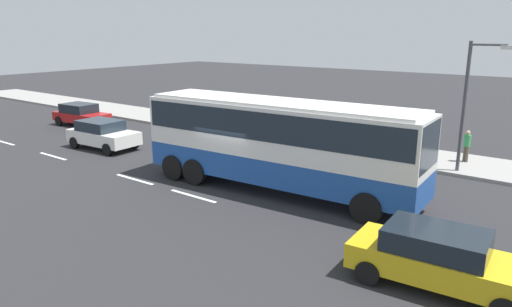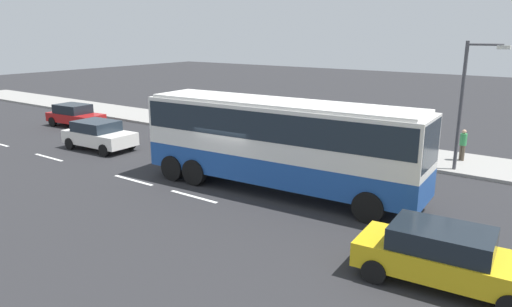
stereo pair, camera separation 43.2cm
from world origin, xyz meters
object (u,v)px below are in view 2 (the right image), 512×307
Objects in this scene: car_white_minivan at (99,135)px; pedestrian_near_curb at (463,143)px; street_lamp at (467,96)px; coach_bus at (278,136)px; car_red_compact at (75,115)px; car_yellow_taxi at (445,256)px.

pedestrian_near_curb reaches higher than car_white_minivan.
car_white_minivan is 0.73× the size of street_lamp.
street_lamp is at bearing 49.41° from coach_bus.
pedestrian_near_curb reaches higher than car_red_compact.
street_lamp is at bearing 18.58° from car_white_minivan.
pedestrian_near_curb is at bearing 24.08° from car_white_minivan.
coach_bus is 10.15m from pedestrian_near_curb.
pedestrian_near_curb is at bearing 99.98° from street_lamp.
pedestrian_near_curb is (23.49, 5.57, 0.24)m from car_red_compact.
street_lamp reaches higher than car_yellow_taxi.
car_white_minivan is 18.83m from pedestrian_near_curb.
street_lamp reaches higher than pedestrian_near_curb.
coach_bus is 11.86m from car_white_minivan.
coach_bus is 2.79× the size of car_red_compact.
car_red_compact is at bearing -40.92° from pedestrian_near_curb.
street_lamp is (5.29, 6.95, 1.24)m from coach_bus.
street_lamp is (-2.12, 10.59, 2.70)m from car_yellow_taxi.
car_red_compact is (-18.52, 3.20, -1.48)m from coach_bus.
car_red_compact is (-6.75, 3.04, -0.03)m from car_white_minivan.
coach_bus is 7.63× the size of pedestrian_near_curb.
car_red_compact is at bearing 161.05° from car_yellow_taxi.
coach_bus reaches higher than pedestrian_near_curb.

